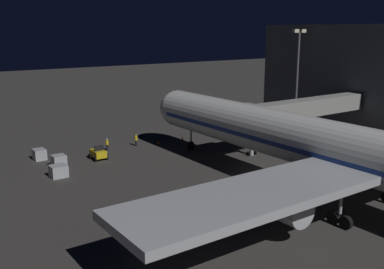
{
  "coord_description": "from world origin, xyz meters",
  "views": [
    {
      "loc": [
        35.76,
        35.96,
        16.9
      ],
      "look_at": [
        3.0,
        -10.49,
        3.5
      ],
      "focal_mm": 41.81,
      "sensor_mm": 36.0,
      "label": 1
    }
  ],
  "objects_px": {
    "pushback_tug": "(98,154)",
    "baggage_container_mid_row": "(59,161)",
    "traffic_cone_nose_starboard": "(158,142)",
    "airliner_at_gate": "(360,156)",
    "ground_crew_by_belt_loader": "(107,144)",
    "ground_crew_near_nose_gear": "(136,139)",
    "traffic_cone_nose_port": "(182,138)",
    "baggage_container_far_row": "(58,171)",
    "apron_floodlight_mast": "(297,70)",
    "jet_bridge": "(294,110)",
    "baggage_container_spare": "(39,154)"
  },
  "relations": [
    {
      "from": "pushback_tug",
      "to": "baggage_container_mid_row",
      "type": "bearing_deg",
      "value": 3.81
    },
    {
      "from": "pushback_tug",
      "to": "traffic_cone_nose_starboard",
      "type": "bearing_deg",
      "value": -167.28
    },
    {
      "from": "airliner_at_gate",
      "to": "ground_crew_by_belt_loader",
      "type": "bearing_deg",
      "value": -73.51
    },
    {
      "from": "pushback_tug",
      "to": "ground_crew_near_nose_gear",
      "type": "xyz_separation_m",
      "value": [
        -7.49,
        -3.33,
        0.19
      ]
    },
    {
      "from": "airliner_at_gate",
      "to": "traffic_cone_nose_port",
      "type": "xyz_separation_m",
      "value": [
        -2.2,
        -32.89,
        -5.17
      ]
    },
    {
      "from": "baggage_container_mid_row",
      "to": "baggage_container_far_row",
      "type": "distance_m",
      "value": 4.05
    },
    {
      "from": "apron_floodlight_mast",
      "to": "baggage_container_mid_row",
      "type": "relative_size",
      "value": 10.39
    },
    {
      "from": "ground_crew_near_nose_gear",
      "to": "baggage_container_far_row",
      "type": "bearing_deg",
      "value": 27.7
    },
    {
      "from": "airliner_at_gate",
      "to": "traffic_cone_nose_starboard",
      "type": "height_order",
      "value": "airliner_at_gate"
    },
    {
      "from": "jet_bridge",
      "to": "traffic_cone_nose_starboard",
      "type": "xyz_separation_m",
      "value": [
        15.49,
        -12.77,
        -5.28
      ]
    },
    {
      "from": "baggage_container_mid_row",
      "to": "baggage_container_spare",
      "type": "height_order",
      "value": "baggage_container_mid_row"
    },
    {
      "from": "pushback_tug",
      "to": "traffic_cone_nose_starboard",
      "type": "xyz_separation_m",
      "value": [
        -10.77,
        -2.43,
        -0.51
      ]
    },
    {
      "from": "apron_floodlight_mast",
      "to": "traffic_cone_nose_starboard",
      "type": "distance_m",
      "value": 29.4
    },
    {
      "from": "airliner_at_gate",
      "to": "ground_crew_by_belt_loader",
      "type": "height_order",
      "value": "airliner_at_gate"
    },
    {
      "from": "traffic_cone_nose_starboard",
      "to": "airliner_at_gate",
      "type": "bearing_deg",
      "value": 93.83
    },
    {
      "from": "pushback_tug",
      "to": "baggage_container_mid_row",
      "type": "xyz_separation_m",
      "value": [
        5.44,
        0.36,
        -0.01
      ]
    },
    {
      "from": "baggage_container_mid_row",
      "to": "traffic_cone_nose_port",
      "type": "xyz_separation_m",
      "value": [
        -20.61,
        -2.79,
        -0.5
      ]
    },
    {
      "from": "apron_floodlight_mast",
      "to": "baggage_container_spare",
      "type": "bearing_deg",
      "value": -5.13
    },
    {
      "from": "apron_floodlight_mast",
      "to": "traffic_cone_nose_starboard",
      "type": "xyz_separation_m",
      "value": [
        27.7,
        -2.09,
        -9.62
      ]
    },
    {
      "from": "airliner_at_gate",
      "to": "jet_bridge",
      "type": "height_order",
      "value": "airliner_at_gate"
    },
    {
      "from": "baggage_container_far_row",
      "to": "baggage_container_spare",
      "type": "distance_m",
      "value": 8.55
    },
    {
      "from": "pushback_tug",
      "to": "traffic_cone_nose_port",
      "type": "height_order",
      "value": "pushback_tug"
    },
    {
      "from": "baggage_container_spare",
      "to": "ground_crew_by_belt_loader",
      "type": "height_order",
      "value": "ground_crew_by_belt_loader"
    },
    {
      "from": "jet_bridge",
      "to": "pushback_tug",
      "type": "relative_size",
      "value": 10.29
    },
    {
      "from": "pushback_tug",
      "to": "traffic_cone_nose_port",
      "type": "xyz_separation_m",
      "value": [
        -15.17,
        -2.43,
        -0.51
      ]
    },
    {
      "from": "baggage_container_spare",
      "to": "traffic_cone_nose_port",
      "type": "xyz_separation_m",
      "value": [
        -21.62,
        1.94,
        -0.44
      ]
    },
    {
      "from": "traffic_cone_nose_port",
      "to": "baggage_container_far_row",
      "type": "bearing_deg",
      "value": 16.72
    },
    {
      "from": "ground_crew_by_belt_loader",
      "to": "traffic_cone_nose_starboard",
      "type": "height_order",
      "value": "ground_crew_by_belt_loader"
    },
    {
      "from": "ground_crew_by_belt_loader",
      "to": "traffic_cone_nose_starboard",
      "type": "xyz_separation_m",
      "value": [
        -7.86,
        1.09,
        -0.67
      ]
    },
    {
      "from": "ground_crew_by_belt_loader",
      "to": "baggage_container_far_row",
      "type": "bearing_deg",
      "value": 38.36
    },
    {
      "from": "ground_crew_near_nose_gear",
      "to": "apron_floodlight_mast",
      "type": "bearing_deg",
      "value": 174.48
    },
    {
      "from": "jet_bridge",
      "to": "ground_crew_by_belt_loader",
      "type": "xyz_separation_m",
      "value": [
        23.35,
        -13.86,
        -4.61
      ]
    },
    {
      "from": "jet_bridge",
      "to": "apron_floodlight_mast",
      "type": "height_order",
      "value": "apron_floodlight_mast"
    },
    {
      "from": "apron_floodlight_mast",
      "to": "pushback_tug",
      "type": "bearing_deg",
      "value": 0.5
    },
    {
      "from": "apron_floodlight_mast",
      "to": "baggage_container_spare",
      "type": "distance_m",
      "value": 46.03
    },
    {
      "from": "pushback_tug",
      "to": "baggage_container_spare",
      "type": "height_order",
      "value": "pushback_tug"
    },
    {
      "from": "pushback_tug",
      "to": "apron_floodlight_mast",
      "type": "bearing_deg",
      "value": -179.5
    },
    {
      "from": "jet_bridge",
      "to": "baggage_container_spare",
      "type": "bearing_deg",
      "value": -24.22
    },
    {
      "from": "pushback_tug",
      "to": "baggage_container_far_row",
      "type": "bearing_deg",
      "value": 31.51
    },
    {
      "from": "pushback_tug",
      "to": "ground_crew_by_belt_loader",
      "type": "xyz_separation_m",
      "value": [
        -2.91,
        -3.52,
        0.16
      ]
    },
    {
      "from": "airliner_at_gate",
      "to": "baggage_container_spare",
      "type": "bearing_deg",
      "value": -60.86
    },
    {
      "from": "traffic_cone_nose_starboard",
      "to": "ground_crew_near_nose_gear",
      "type": "bearing_deg",
      "value": -15.39
    },
    {
      "from": "baggage_container_spare",
      "to": "ground_crew_by_belt_loader",
      "type": "distance_m",
      "value": 9.4
    },
    {
      "from": "baggage_container_spare",
      "to": "jet_bridge",
      "type": "bearing_deg",
      "value": 155.78
    },
    {
      "from": "ground_crew_near_nose_gear",
      "to": "traffic_cone_nose_port",
      "type": "bearing_deg",
      "value": 173.29
    },
    {
      "from": "airliner_at_gate",
      "to": "traffic_cone_nose_starboard",
      "type": "bearing_deg",
      "value": -86.17
    },
    {
      "from": "baggage_container_far_row",
      "to": "ground_crew_by_belt_loader",
      "type": "xyz_separation_m",
      "value": [
        -9.72,
        -7.69,
        0.23
      ]
    },
    {
      "from": "baggage_container_far_row",
      "to": "jet_bridge",
      "type": "bearing_deg",
      "value": 169.43
    },
    {
      "from": "ground_crew_near_nose_gear",
      "to": "baggage_container_mid_row",
      "type": "bearing_deg",
      "value": 15.95
    },
    {
      "from": "baggage_container_mid_row",
      "to": "ground_crew_by_belt_loader",
      "type": "xyz_separation_m",
      "value": [
        -8.35,
        -3.88,
        0.17
      ]
    }
  ]
}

